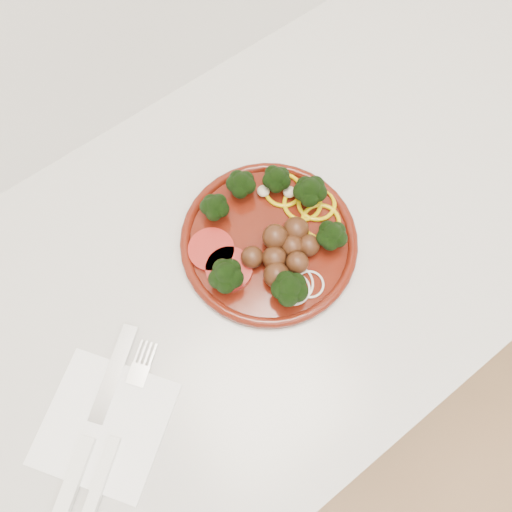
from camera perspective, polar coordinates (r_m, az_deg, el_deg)
counter at (r=1.12m, az=-10.77°, el=-15.57°), size 2.40×0.60×0.90m
plate at (r=0.68m, az=1.71°, el=2.21°), size 0.25×0.25×0.06m
napkin at (r=0.67m, az=-16.87°, el=-17.84°), size 0.20×0.20×0.00m
knife at (r=0.67m, az=-18.75°, el=-19.57°), size 0.20×0.16×0.01m
fork at (r=0.66m, az=-16.37°, el=-20.82°), size 0.18×0.14×0.01m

